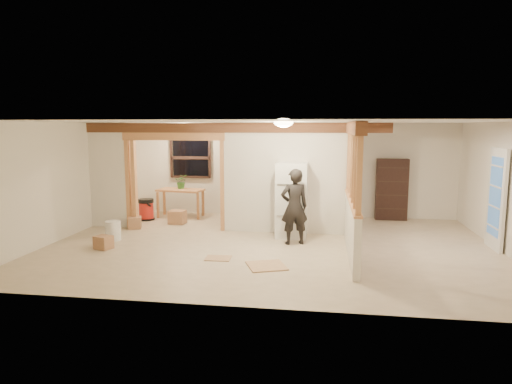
% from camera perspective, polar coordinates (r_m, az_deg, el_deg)
% --- Properties ---
extents(floor, '(9.00, 6.50, 0.01)m').
position_cam_1_polar(floor, '(9.39, 1.76, -6.71)').
color(floor, beige).
rests_on(floor, ground).
extents(ceiling, '(9.00, 6.50, 0.01)m').
position_cam_1_polar(ceiling, '(9.08, 1.83, 8.76)').
color(ceiling, white).
extents(wall_back, '(9.00, 0.01, 2.50)m').
position_cam_1_polar(wall_back, '(12.37, 3.56, 2.80)').
color(wall_back, silver).
rests_on(wall_back, floor).
extents(wall_front, '(9.00, 0.01, 2.50)m').
position_cam_1_polar(wall_front, '(5.98, -1.86, -3.01)').
color(wall_front, silver).
rests_on(wall_front, floor).
extents(wall_left, '(0.01, 6.50, 2.50)m').
position_cam_1_polar(wall_left, '(10.65, -23.01, 1.29)').
color(wall_left, silver).
rests_on(wall_left, floor).
extents(wall_right, '(0.01, 6.50, 2.50)m').
position_cam_1_polar(wall_right, '(9.72, 29.17, 0.30)').
color(wall_right, silver).
rests_on(wall_right, floor).
extents(partition_left_stub, '(0.90, 0.12, 2.50)m').
position_cam_1_polar(partition_left_stub, '(11.48, -17.98, 2.00)').
color(partition_left_stub, silver).
rests_on(partition_left_stub, floor).
extents(partition_center, '(2.80, 0.12, 2.50)m').
position_cam_1_polar(partition_center, '(10.32, 3.68, 1.73)').
color(partition_center, silver).
rests_on(partition_center, floor).
extents(doorway_frame, '(2.46, 0.14, 2.20)m').
position_cam_1_polar(doorway_frame, '(10.86, -10.12, 1.15)').
color(doorway_frame, tan).
rests_on(doorway_frame, floor).
extents(header_beam_back, '(7.00, 0.18, 0.22)m').
position_cam_1_polar(header_beam_back, '(10.42, -2.91, 8.02)').
color(header_beam_back, brown).
rests_on(header_beam_back, ceiling).
extents(header_beam_right, '(0.18, 3.30, 0.22)m').
position_cam_1_polar(header_beam_right, '(8.63, 12.22, 7.81)').
color(header_beam_right, brown).
rests_on(header_beam_right, ceiling).
extents(pony_wall, '(0.12, 3.20, 1.00)m').
position_cam_1_polar(pony_wall, '(8.84, 11.85, -4.46)').
color(pony_wall, silver).
rests_on(pony_wall, floor).
extents(stud_partition, '(0.14, 3.20, 1.32)m').
position_cam_1_polar(stud_partition, '(8.66, 12.08, 3.05)').
color(stud_partition, tan).
rests_on(stud_partition, pony_wall).
extents(window_back, '(1.12, 0.10, 1.10)m').
position_cam_1_polar(window_back, '(12.75, -8.21, 4.25)').
color(window_back, black).
rests_on(window_back, wall_back).
extents(french_door, '(0.12, 0.86, 2.00)m').
position_cam_1_polar(french_door, '(10.10, 27.86, -0.79)').
color(french_door, white).
rests_on(french_door, floor).
extents(ceiling_dome_main, '(0.36, 0.36, 0.16)m').
position_cam_1_polar(ceiling_dome_main, '(8.55, 3.46, 8.65)').
color(ceiling_dome_main, '#FFEABF').
rests_on(ceiling_dome_main, ceiling).
extents(ceiling_dome_util, '(0.32, 0.32, 0.14)m').
position_cam_1_polar(ceiling_dome_util, '(11.86, -9.05, 8.44)').
color(ceiling_dome_util, '#FFEABF').
rests_on(ceiling_dome_util, ceiling).
extents(hanging_bulb, '(0.07, 0.07, 0.07)m').
position_cam_1_polar(hanging_bulb, '(11.05, -7.62, 6.94)').
color(hanging_bulb, '#FFD88C').
rests_on(hanging_bulb, ceiling).
extents(refrigerator, '(0.67, 0.65, 1.63)m').
position_cam_1_polar(refrigerator, '(9.98, 4.47, -1.02)').
color(refrigerator, white).
rests_on(refrigerator, floor).
extents(woman, '(0.66, 0.54, 1.57)m').
position_cam_1_polar(woman, '(9.36, 4.81, -1.84)').
color(woman, black).
rests_on(woman, floor).
extents(work_table, '(1.28, 0.78, 0.75)m').
position_cam_1_polar(work_table, '(12.38, -9.39, -1.36)').
color(work_table, tan).
rests_on(work_table, floor).
extents(potted_plant, '(0.42, 0.39, 0.39)m').
position_cam_1_polar(potted_plant, '(12.39, -9.29, 1.31)').
color(potted_plant, '#386E29').
rests_on(potted_plant, work_table).
extents(shop_vac, '(0.52, 0.52, 0.56)m').
position_cam_1_polar(shop_vac, '(12.15, -13.56, -2.12)').
color(shop_vac, '#A91E16').
rests_on(shop_vac, floor).
extents(bookshelf, '(0.79, 0.26, 1.59)m').
position_cam_1_polar(bookshelf, '(12.30, 16.60, 0.30)').
color(bookshelf, black).
rests_on(bookshelf, floor).
extents(bucket, '(0.43, 0.43, 0.41)m').
position_cam_1_polar(bucket, '(10.23, -17.43, -4.62)').
color(bucket, white).
rests_on(bucket, floor).
extents(box_util_a, '(0.41, 0.36, 0.33)m').
position_cam_1_polar(box_util_a, '(11.57, -9.81, -3.10)').
color(box_util_a, '#AA7652').
rests_on(box_util_a, floor).
extents(box_util_b, '(0.38, 0.38, 0.27)m').
position_cam_1_polar(box_util_b, '(11.26, -14.91, -3.72)').
color(box_util_b, '#AA7652').
rests_on(box_util_b, floor).
extents(box_front, '(0.39, 0.35, 0.26)m').
position_cam_1_polar(box_front, '(9.60, -18.52, -5.98)').
color(box_front, '#AA7652').
rests_on(box_front, floor).
extents(floor_panel_near, '(0.81, 0.81, 0.02)m').
position_cam_1_polar(floor_panel_near, '(8.02, 1.32, -9.21)').
color(floor_panel_near, tan).
rests_on(floor_panel_near, floor).
extents(floor_panel_far, '(0.48, 0.39, 0.01)m').
position_cam_1_polar(floor_panel_far, '(8.50, -4.76, -8.24)').
color(floor_panel_far, tan).
rests_on(floor_panel_far, floor).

